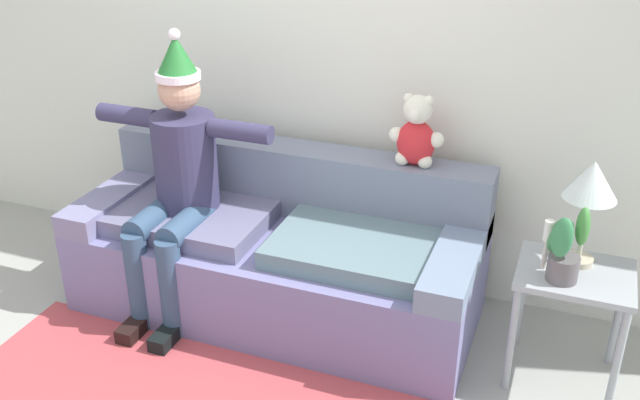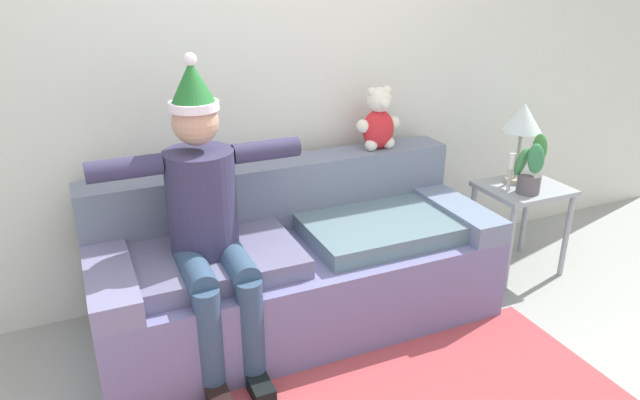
{
  "view_description": "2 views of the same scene",
  "coord_description": "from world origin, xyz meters",
  "px_view_note": "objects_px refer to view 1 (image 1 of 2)",
  "views": [
    {
      "loc": [
        1.45,
        -2.13,
        2.35
      ],
      "look_at": [
        0.33,
        0.8,
        0.81
      ],
      "focal_mm": 40.56,
      "sensor_mm": 36.0,
      "label": 1
    },
    {
      "loc": [
        -1.04,
        -1.69,
        1.92
      ],
      "look_at": [
        0.07,
        0.83,
        0.78
      ],
      "focal_mm": 32.6,
      "sensor_mm": 36.0,
      "label": 2
    }
  ],
  "objects_px": {
    "side_table": "(573,291)",
    "candle_tall": "(548,238)",
    "person_seated": "(177,175)",
    "table_lamp": "(591,185)",
    "teddy_bear": "(416,134)",
    "potted_plant": "(566,248)",
    "couch": "(279,251)"
  },
  "relations": [
    {
      "from": "side_table",
      "to": "candle_tall",
      "type": "distance_m",
      "value": 0.3
    },
    {
      "from": "person_seated",
      "to": "candle_tall",
      "type": "bearing_deg",
      "value": 1.74
    },
    {
      "from": "side_table",
      "to": "table_lamp",
      "type": "xyz_separation_m",
      "value": [
        -0.0,
        0.09,
        0.51
      ]
    },
    {
      "from": "teddy_bear",
      "to": "potted_plant",
      "type": "distance_m",
      "value": 0.97
    },
    {
      "from": "table_lamp",
      "to": "potted_plant",
      "type": "bearing_deg",
      "value": -108.73
    },
    {
      "from": "couch",
      "to": "table_lamp",
      "type": "relative_size",
      "value": 4.24
    },
    {
      "from": "teddy_bear",
      "to": "side_table",
      "type": "bearing_deg",
      "value": -22.71
    },
    {
      "from": "potted_plant",
      "to": "couch",
      "type": "bearing_deg",
      "value": 172.93
    },
    {
      "from": "potted_plant",
      "to": "side_table",
      "type": "bearing_deg",
      "value": 56.91
    },
    {
      "from": "couch",
      "to": "teddy_bear",
      "type": "relative_size",
      "value": 5.73
    },
    {
      "from": "person_seated",
      "to": "teddy_bear",
      "type": "bearing_deg",
      "value": 20.63
    },
    {
      "from": "couch",
      "to": "potted_plant",
      "type": "xyz_separation_m",
      "value": [
        1.47,
        -0.18,
        0.42
      ]
    },
    {
      "from": "person_seated",
      "to": "side_table",
      "type": "distance_m",
      "value": 2.07
    },
    {
      "from": "couch",
      "to": "person_seated",
      "type": "bearing_deg",
      "value": -162.07
    },
    {
      "from": "candle_tall",
      "to": "teddy_bear",
      "type": "bearing_deg",
      "value": 152.03
    },
    {
      "from": "person_seated",
      "to": "side_table",
      "type": "bearing_deg",
      "value": 2.18
    },
    {
      "from": "couch",
      "to": "table_lamp",
      "type": "bearing_deg",
      "value": 0.03
    },
    {
      "from": "side_table",
      "to": "person_seated",
      "type": "bearing_deg",
      "value": -177.82
    },
    {
      "from": "potted_plant",
      "to": "person_seated",
      "type": "bearing_deg",
      "value": 179.47
    },
    {
      "from": "couch",
      "to": "table_lamp",
      "type": "height_order",
      "value": "table_lamp"
    },
    {
      "from": "teddy_bear",
      "to": "potted_plant",
      "type": "height_order",
      "value": "teddy_bear"
    },
    {
      "from": "person_seated",
      "to": "potted_plant",
      "type": "distance_m",
      "value": 1.98
    },
    {
      "from": "couch",
      "to": "table_lamp",
      "type": "distance_m",
      "value": 1.67
    },
    {
      "from": "couch",
      "to": "side_table",
      "type": "bearing_deg",
      "value": -3.23
    },
    {
      "from": "side_table",
      "to": "candle_tall",
      "type": "bearing_deg",
      "value": -172.23
    },
    {
      "from": "potted_plant",
      "to": "candle_tall",
      "type": "xyz_separation_m",
      "value": [
        -0.08,
        0.08,
        -0.0
      ]
    },
    {
      "from": "person_seated",
      "to": "teddy_bear",
      "type": "height_order",
      "value": "person_seated"
    },
    {
      "from": "person_seated",
      "to": "side_table",
      "type": "height_order",
      "value": "person_seated"
    },
    {
      "from": "teddy_bear",
      "to": "couch",
      "type": "bearing_deg",
      "value": -157.38
    },
    {
      "from": "table_lamp",
      "to": "candle_tall",
      "type": "relative_size",
      "value": 2.09
    },
    {
      "from": "teddy_bear",
      "to": "candle_tall",
      "type": "height_order",
      "value": "teddy_bear"
    },
    {
      "from": "potted_plant",
      "to": "candle_tall",
      "type": "distance_m",
      "value": 0.11
    }
  ]
}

